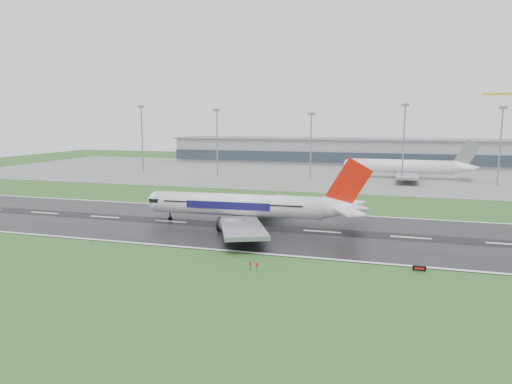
% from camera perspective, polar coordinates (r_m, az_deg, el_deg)
% --- Properties ---
extents(ground, '(520.00, 520.00, 0.00)m').
position_cam_1_polar(ground, '(111.17, 8.23, -4.92)').
color(ground, '#24501D').
rests_on(ground, ground).
extents(runway, '(400.00, 45.00, 0.10)m').
position_cam_1_polar(runway, '(111.16, 8.23, -4.90)').
color(runway, black).
rests_on(runway, ground).
extents(apron, '(400.00, 130.00, 0.08)m').
position_cam_1_polar(apron, '(233.95, 12.66, 2.14)').
color(apron, slate).
rests_on(apron, ground).
extents(terminal, '(240.00, 36.00, 15.00)m').
position_cam_1_polar(terminal, '(292.98, 13.52, 4.87)').
color(terminal, gray).
rests_on(terminal, ground).
extents(main_airliner, '(59.85, 57.29, 16.82)m').
position_cam_1_polar(main_airliner, '(115.50, -0.39, -0.01)').
color(main_airliner, silver).
rests_on(main_airliner, runway).
extents(parked_airliner, '(61.40, 57.36, 17.60)m').
position_cam_1_polar(parked_airliner, '(222.64, 18.16, 3.88)').
color(parked_airliner, white).
rests_on(parked_airliner, apron).
extents(runway_sign, '(2.31, 0.71, 1.04)m').
position_cam_1_polar(runway_sign, '(86.63, 19.58, -8.95)').
color(runway_sign, black).
rests_on(runway_sign, ground).
extents(floodmast_0, '(0.64, 0.64, 32.78)m').
position_cam_1_polar(floodmast_0, '(239.96, -13.92, 6.18)').
color(floodmast_0, gray).
rests_on(floodmast_0, ground).
extents(floodmast_1, '(0.64, 0.64, 30.82)m').
position_cam_1_polar(floodmast_1, '(222.40, -4.84, 5.97)').
color(floodmast_1, gray).
rests_on(floodmast_1, ground).
extents(floodmast_2, '(0.64, 0.64, 28.71)m').
position_cam_1_polar(floodmast_2, '(210.31, 6.81, 5.49)').
color(floodmast_2, gray).
rests_on(floodmast_2, ground).
extents(floodmast_3, '(0.64, 0.64, 32.37)m').
position_cam_1_polar(floodmast_3, '(207.29, 17.81, 5.59)').
color(floodmast_3, gray).
rests_on(floodmast_3, ground).
extents(floodmast_4, '(0.64, 0.64, 30.92)m').
position_cam_1_polar(floodmast_4, '(211.49, 28.00, 4.85)').
color(floodmast_4, gray).
rests_on(floodmast_4, ground).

